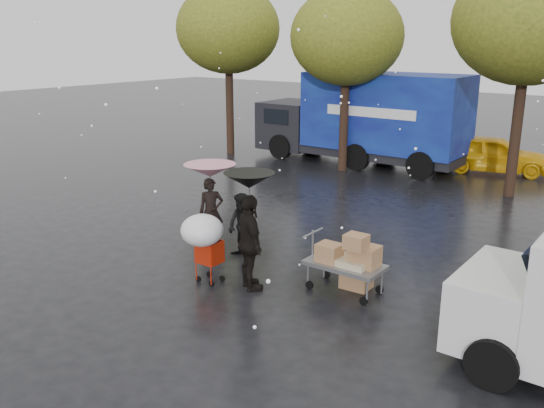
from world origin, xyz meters
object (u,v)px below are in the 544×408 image
Objects in this scene: person_pink at (211,212)px; vendor_cart at (349,257)px; shopping_cart at (203,234)px; yellow_taxi at (494,154)px; blue_truck at (365,119)px; person_black at (250,243)px.

person_pink is 4.00m from vendor_cart.
person_pink is at bearing 129.11° from shopping_cart.
shopping_cart is (-2.49, -1.38, 0.34)m from vendor_cart.
vendor_cart is 1.04× the size of shopping_cart.
shopping_cart is at bearing 158.53° from yellow_taxi.
person_pink is 1.10× the size of shopping_cart.
person_pink is at bearing -82.02° from blue_truck.
shopping_cart is 13.77m from yellow_taxi.
yellow_taxi is at bearing 19.09° from blue_truck.
person_pink reaches higher than vendor_cart.
person_black is 1.31× the size of shopping_cart.
vendor_cart is 12.33m from yellow_taxi.
person_pink is at bearing 1.33° from person_black.
person_black is 0.23× the size of blue_truck.
person_black reaches higher than person_pink.
blue_truck is at bearing 94.17° from yellow_taxi.
blue_truck is (-1.44, 10.28, 0.95)m from person_pink.
yellow_taxi is (1.57, 13.67, -0.39)m from shopping_cart.
blue_truck is (-5.42, 10.73, 1.03)m from vendor_cart.
person_black reaches higher than yellow_taxi.
yellow_taxi is at bearing 23.99° from person_pink.
person_black reaches higher than vendor_cart.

